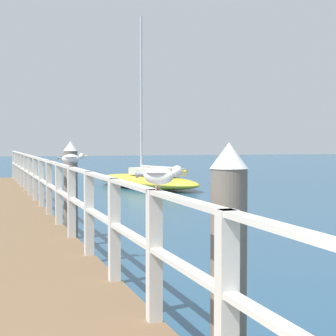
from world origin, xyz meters
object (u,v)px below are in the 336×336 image
at_px(dock_piling_near, 229,271).
at_px(boat_1, 147,180).
at_px(seagull_background, 71,158).
at_px(dock_piling_far, 71,190).
at_px(seagull_foreground, 159,175).

xyz_separation_m(dock_piling_near, boat_1, (5.01, 20.84, -0.65)).
bearing_deg(boat_1, seagull_background, -127.83).
xyz_separation_m(dock_piling_far, boat_1, (5.01, 12.52, -0.65)).
bearing_deg(dock_piling_near, dock_piling_far, 90.00).
distance_m(dock_piling_near, boat_1, 21.44).
xyz_separation_m(dock_piling_near, seagull_background, (-0.37, 5.69, 0.72)).
bearing_deg(dock_piling_far, seagull_background, -98.07).
height_order(dock_piling_near, seagull_foreground, dock_piling_near).
bearing_deg(seagull_background, dock_piling_near, 13.21).
height_order(dock_piling_far, seagull_background, dock_piling_far).
height_order(dock_piling_far, seagull_foreground, dock_piling_far).
height_order(seagull_foreground, seagull_background, same).
bearing_deg(dock_piling_far, seagull_foreground, -92.78).
distance_m(dock_piling_near, seagull_foreground, 1.01).
distance_m(seagull_background, boat_1, 16.13).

